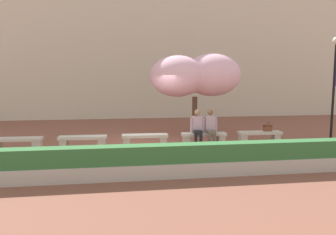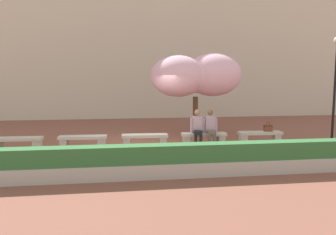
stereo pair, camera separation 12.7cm
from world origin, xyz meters
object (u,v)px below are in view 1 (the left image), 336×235
at_px(handbag, 268,128).
at_px(lamp_post_with_banner, 335,79).
at_px(stone_bench_west_end, 17,142).
at_px(stone_bench_near_west, 83,140).
at_px(person_seated_left, 198,126).
at_px(cherry_tree_main, 196,76).
at_px(stone_bench_center, 145,139).
at_px(stone_bench_east_end, 260,136).
at_px(person_seated_right, 211,126).
at_px(stone_bench_near_east, 204,137).

distance_m(handbag, lamp_post_with_banner, 3.10).
bearing_deg(stone_bench_west_end, lamp_post_with_banner, -0.15).
height_order(stone_bench_near_west, person_seated_left, person_seated_left).
bearing_deg(stone_bench_near_west, cherry_tree_main, 26.44).
bearing_deg(stone_bench_center, cherry_tree_main, 43.59).
height_order(stone_bench_east_end, cherry_tree_main, cherry_tree_main).
height_order(stone_bench_west_end, cherry_tree_main, cherry_tree_main).
xyz_separation_m(stone_bench_near_west, stone_bench_east_end, (6.32, 0.00, 0.00)).
height_order(person_seated_right, cherry_tree_main, cherry_tree_main).
bearing_deg(stone_bench_east_end, cherry_tree_main, 131.08).
bearing_deg(person_seated_left, person_seated_right, -0.04).
height_order(stone_bench_near_west, stone_bench_near_east, same).
bearing_deg(stone_bench_west_end, cherry_tree_main, 18.59).
xyz_separation_m(person_seated_left, person_seated_right, (0.47, -0.00, 0.00)).
height_order(stone_bench_center, handbag, handbag).
bearing_deg(lamp_post_with_banner, stone_bench_near_west, 179.81).
xyz_separation_m(stone_bench_near_east, handbag, (2.41, 0.01, 0.28)).
height_order(stone_bench_west_end, stone_bench_center, same).
bearing_deg(person_seated_left, stone_bench_near_west, 179.24).
bearing_deg(stone_bench_center, stone_bench_east_end, 0.00).
relative_size(stone_bench_near_east, cherry_tree_main, 0.42).
distance_m(stone_bench_near_west, stone_bench_near_east, 4.21).
bearing_deg(stone_bench_east_end, stone_bench_center, 180.00).
distance_m(stone_bench_west_end, handbag, 8.74).
relative_size(person_seated_left, handbag, 3.81).
bearing_deg(lamp_post_with_banner, cherry_tree_main, 155.02).
bearing_deg(cherry_tree_main, stone_bench_west_end, -161.41).
bearing_deg(handbag, stone_bench_near_east, -179.76).
distance_m(stone_bench_near_east, handbag, 2.43).
relative_size(stone_bench_near_west, stone_bench_east_end, 1.00).
xyz_separation_m(stone_bench_west_end, stone_bench_east_end, (8.42, 0.00, 0.00)).
bearing_deg(lamp_post_with_banner, stone_bench_west_end, 179.85).
xyz_separation_m(person_seated_right, cherry_tree_main, (-0.03, 2.24, 1.79)).
height_order(stone_bench_west_end, stone_bench_east_end, same).
distance_m(stone_bench_west_end, person_seated_left, 6.09).
bearing_deg(stone_bench_west_end, handbag, 0.07).
distance_m(person_seated_left, lamp_post_with_banner, 5.46).
bearing_deg(stone_bench_east_end, handbag, 1.87).
distance_m(stone_bench_center, handbag, 4.53).
distance_m(stone_bench_west_end, cherry_tree_main, 7.21).
bearing_deg(stone_bench_near_west, stone_bench_east_end, 0.00).
bearing_deg(stone_bench_west_end, stone_bench_east_end, 0.00).
relative_size(stone_bench_west_end, person_seated_left, 1.25).
distance_m(person_seated_left, cherry_tree_main, 2.90).
xyz_separation_m(stone_bench_center, lamp_post_with_banner, (7.07, -0.03, 2.05)).
bearing_deg(stone_bench_east_end, person_seated_right, -178.38).
xyz_separation_m(stone_bench_west_end, person_seated_right, (6.55, -0.05, 0.40)).
relative_size(stone_bench_near_west, stone_bench_near_east, 1.00).
relative_size(stone_bench_near_east, stone_bench_east_end, 1.00).
relative_size(stone_bench_center, stone_bench_near_east, 1.00).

